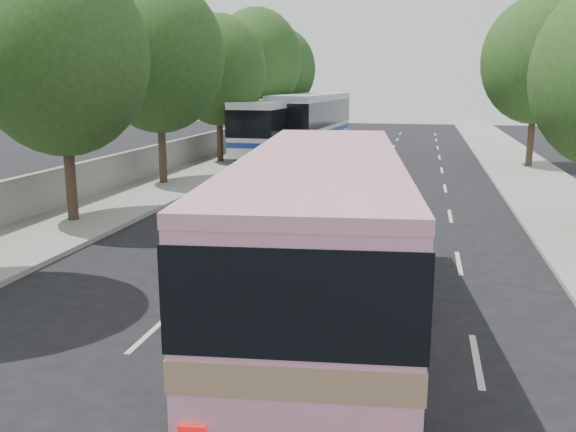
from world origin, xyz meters
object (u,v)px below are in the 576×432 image
(tour_coach_front, at_px, (278,123))
(tour_coach_rear, at_px, (312,117))
(pink_bus, at_px, (322,222))
(white_pickup, at_px, (317,161))
(pink_taxi, at_px, (247,231))

(tour_coach_front, xyz_separation_m, tour_coach_rear, (1.50, 3.80, 0.17))
(pink_bus, bearing_deg, white_pickup, 93.78)
(tour_coach_rear, bearing_deg, pink_bus, -75.93)
(white_pickup, relative_size, tour_coach_front, 0.50)
(pink_taxi, height_order, white_pickup, white_pickup)
(pink_taxi, bearing_deg, white_pickup, 88.74)
(pink_taxi, relative_size, white_pickup, 0.79)
(pink_taxi, bearing_deg, pink_bus, -60.69)
(white_pickup, distance_m, tour_coach_front, 9.54)
(tour_coach_front, relative_size, tour_coach_rear, 0.93)
(tour_coach_front, bearing_deg, pink_taxi, -76.36)
(pink_bus, relative_size, pink_taxi, 2.29)
(tour_coach_front, bearing_deg, tour_coach_rear, 70.90)
(pink_taxi, relative_size, tour_coach_front, 0.39)
(pink_bus, relative_size, tour_coach_front, 0.90)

